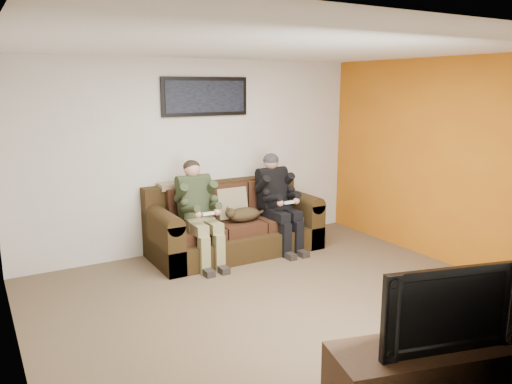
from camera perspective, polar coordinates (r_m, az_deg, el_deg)
floor at (r=5.36m, az=3.42°, el=-12.75°), size 5.00×5.00×0.00m
ceiling at (r=4.87m, az=3.81°, el=16.20°), size 5.00×5.00×0.00m
wall_back at (r=6.91m, az=-6.84°, el=4.12°), size 5.00×0.00×5.00m
wall_front at (r=3.38m, az=25.39°, el=-5.41°), size 5.00×0.00×5.00m
wall_left at (r=4.15m, az=-26.48°, el=-2.41°), size 0.00×4.50×4.50m
wall_right at (r=6.66m, az=21.82°, el=3.04°), size 0.00×4.50×4.50m
accent_wall_right at (r=6.65m, az=21.77°, el=3.03°), size 0.00×4.50×4.50m
sofa at (r=6.88m, az=-2.66°, el=-3.89°), size 2.30×0.99×0.94m
throw_pillow at (r=6.84m, az=-2.85°, el=-1.28°), size 0.44×0.21×0.44m
throw_blanket at (r=6.72m, az=-9.13°, el=0.72°), size 0.47×0.23×0.08m
person_left at (r=6.36m, az=-6.62°, el=-1.65°), size 0.51×0.87×1.32m
person_right at (r=6.91m, az=2.42°, el=-0.45°), size 0.51×0.86×1.32m
cat at (r=6.67m, az=-1.53°, el=-2.57°), size 0.66×0.26×0.24m
framed_poster at (r=6.87m, az=-5.82°, el=10.80°), size 1.25×0.05×0.52m
tv_stand at (r=3.95m, az=20.05°, el=-19.15°), size 1.64×0.89×0.49m
television at (r=3.71m, az=20.67°, el=-11.88°), size 1.05×0.41×0.60m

